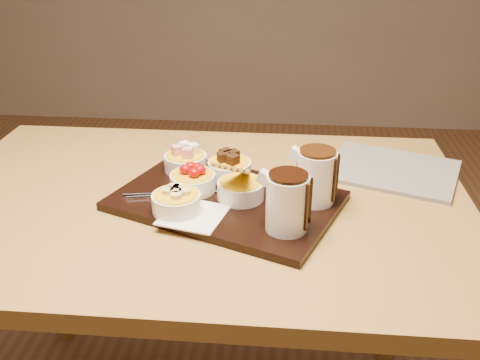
# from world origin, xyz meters

# --- Properties ---
(dining_table) EXTENTS (1.20, 0.80, 0.75)m
(dining_table) POSITION_xyz_m (0.00, 0.00, 0.65)
(dining_table) COLOR #A47E3D
(dining_table) RESTS_ON ground
(serving_board) EXTENTS (0.54, 0.45, 0.02)m
(serving_board) POSITION_xyz_m (0.07, -0.02, 0.76)
(serving_board) COLOR black
(serving_board) RESTS_ON dining_table
(napkin) EXTENTS (0.15, 0.15, 0.00)m
(napkin) POSITION_xyz_m (0.01, -0.11, 0.77)
(napkin) COLOR white
(napkin) RESTS_ON serving_board
(bowl_marshmallows) EXTENTS (0.10, 0.10, 0.04)m
(bowl_marshmallows) POSITION_xyz_m (-0.05, 0.10, 0.79)
(bowl_marshmallows) COLOR white
(bowl_marshmallows) RESTS_ON serving_board
(bowl_cake) EXTENTS (0.10, 0.10, 0.04)m
(bowl_cake) POSITION_xyz_m (0.06, 0.07, 0.79)
(bowl_cake) COLOR white
(bowl_cake) RESTS_ON serving_board
(bowl_strawberries) EXTENTS (0.10, 0.10, 0.04)m
(bowl_strawberries) POSITION_xyz_m (-0.01, 0.00, 0.79)
(bowl_strawberries) COLOR white
(bowl_strawberries) RESTS_ON serving_board
(bowl_biscotti) EXTENTS (0.10, 0.10, 0.04)m
(bowl_biscotti) POSITION_xyz_m (0.10, -0.03, 0.79)
(bowl_biscotti) COLOR white
(bowl_biscotti) RESTS_ON serving_board
(bowl_bananas) EXTENTS (0.10, 0.10, 0.04)m
(bowl_bananas) POSITION_xyz_m (-0.03, -0.09, 0.79)
(bowl_bananas) COLOR white
(bowl_bananas) RESTS_ON serving_board
(pitcher_dark_chocolate) EXTENTS (0.11, 0.11, 0.11)m
(pitcher_dark_chocolate) POSITION_xyz_m (0.20, -0.14, 0.82)
(pitcher_dark_chocolate) COLOR silver
(pitcher_dark_chocolate) RESTS_ON serving_board
(pitcher_milk_chocolate) EXTENTS (0.11, 0.11, 0.11)m
(pitcher_milk_chocolate) POSITION_xyz_m (0.25, -0.03, 0.82)
(pitcher_milk_chocolate) COLOR silver
(pitcher_milk_chocolate) RESTS_ON serving_board
(fondue_skewers) EXTENTS (0.07, 0.26, 0.01)m
(fondue_skewers) POSITION_xyz_m (-0.03, -0.02, 0.77)
(fondue_skewers) COLOR silver
(fondue_skewers) RESTS_ON serving_board
(newspaper) EXTENTS (0.36, 0.33, 0.01)m
(newspaper) POSITION_xyz_m (0.45, 0.17, 0.76)
(newspaper) COLOR beige
(newspaper) RESTS_ON dining_table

